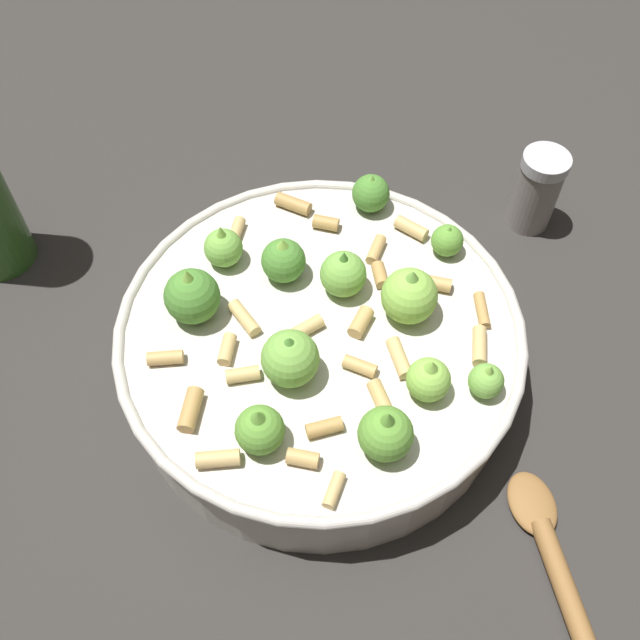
% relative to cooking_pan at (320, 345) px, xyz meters
% --- Properties ---
extents(ground_plane, '(2.40, 2.40, 0.00)m').
position_rel_cooking_pan_xyz_m(ground_plane, '(0.00, 0.00, -0.04)').
color(ground_plane, '#2D2B28').
extents(cooking_pan, '(0.33, 0.33, 0.12)m').
position_rel_cooking_pan_xyz_m(cooking_pan, '(0.00, 0.00, 0.00)').
color(cooking_pan, beige).
rests_on(cooking_pan, ground).
extents(pepper_shaker, '(0.04, 0.04, 0.08)m').
position_rel_cooking_pan_xyz_m(pepper_shaker, '(0.08, -0.26, 0.00)').
color(pepper_shaker, gray).
rests_on(pepper_shaker, ground).
extents(wooden_spoon, '(0.23, 0.08, 0.02)m').
position_rel_cooking_pan_xyz_m(wooden_spoon, '(-0.25, -0.08, -0.04)').
color(wooden_spoon, olive).
rests_on(wooden_spoon, ground).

